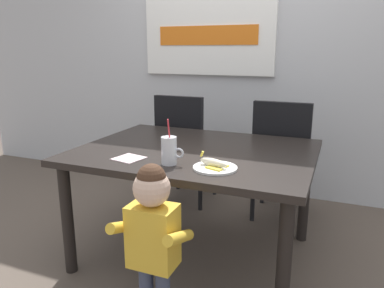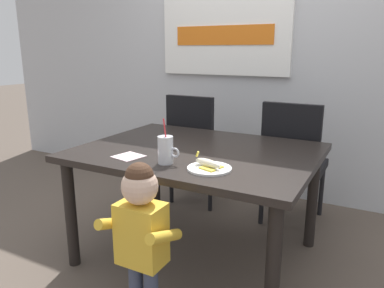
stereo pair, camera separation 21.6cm
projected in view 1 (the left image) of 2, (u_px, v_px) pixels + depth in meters
name	position (u px, v px, depth m)	size (l,w,h in m)	color
ground_plane	(195.00, 254.00, 2.47)	(24.00, 24.00, 0.00)	brown
back_wall	(250.00, 35.00, 3.31)	(6.40, 0.17, 2.90)	silver
dining_table	(196.00, 162.00, 2.31)	(1.43, 1.10, 0.73)	black
dining_chair_left	(184.00, 143.00, 3.17)	(0.44, 0.45, 0.96)	black
dining_chair_right	(282.00, 154.00, 2.84)	(0.44, 0.44, 0.96)	black
toddler_standing	(153.00, 229.00, 1.69)	(0.33, 0.24, 0.84)	#3F4760
milk_cup	(169.00, 152.00, 1.97)	(0.13, 0.08, 0.25)	silver
snack_plate	(215.00, 168.00, 1.90)	(0.23, 0.23, 0.01)	white
peeled_banana	(214.00, 163.00, 1.90)	(0.18, 0.13, 0.07)	#F4EAC6
paper_napkin	(129.00, 158.00, 2.08)	(0.15, 0.15, 0.00)	silver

